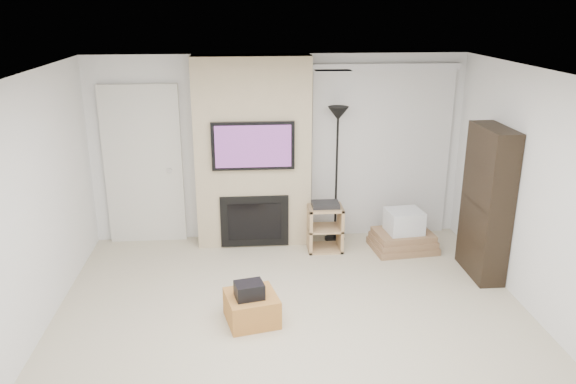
{
  "coord_description": "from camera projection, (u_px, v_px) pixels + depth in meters",
  "views": [
    {
      "loc": [
        -0.48,
        -4.59,
        3.1
      ],
      "look_at": [
        0.0,
        1.2,
        1.15
      ],
      "focal_mm": 35.0,
      "sensor_mm": 36.0,
      "label": 1
    }
  ],
  "objects": [
    {
      "name": "floor",
      "position": [
        298.0,
        346.0,
        5.36
      ],
      "size": [
        5.0,
        5.5,
        0.0
      ],
      "primitive_type": "cube",
      "color": "beige",
      "rests_on": "ground"
    },
    {
      "name": "ceiling",
      "position": [
        300.0,
        82.0,
        4.57
      ],
      "size": [
        5.0,
        5.5,
        0.0
      ],
      "primitive_type": "cube",
      "color": "white",
      "rests_on": "wall_back"
    },
    {
      "name": "wall_back",
      "position": [
        279.0,
        149.0,
        7.56
      ],
      "size": [
        5.0,
        0.0,
        2.5
      ],
      "primitive_type": "cube",
      "rotation": [
        1.57,
        0.0,
        0.0
      ],
      "color": "white",
      "rests_on": "ground"
    },
    {
      "name": "wall_left",
      "position": [
        7.0,
        233.0,
        4.77
      ],
      "size": [
        0.0,
        5.5,
        2.5
      ],
      "primitive_type": "cube",
      "rotation": [
        1.57,
        0.0,
        1.57
      ],
      "color": "white",
      "rests_on": "ground"
    },
    {
      "name": "wall_right",
      "position": [
        569.0,
        216.0,
        5.16
      ],
      "size": [
        0.0,
        5.5,
        2.5
      ],
      "primitive_type": "cube",
      "rotation": [
        1.57,
        0.0,
        1.57
      ],
      "color": "white",
      "rests_on": "ground"
    },
    {
      "name": "hvac_vent",
      "position": [
        333.0,
        71.0,
        5.36
      ],
      "size": [
        0.35,
        0.18,
        0.01
      ],
      "primitive_type": "cube",
      "color": "silver",
      "rests_on": "ceiling"
    },
    {
      "name": "ottoman",
      "position": [
        252.0,
        308.0,
        5.73
      ],
      "size": [
        0.6,
        0.6,
        0.3
      ],
      "primitive_type": "cube",
      "rotation": [
        0.0,
        0.0,
        0.22
      ],
      "color": "#B77635",
      "rests_on": "floor"
    },
    {
      "name": "black_bag",
      "position": [
        249.0,
        290.0,
        5.62
      ],
      "size": [
        0.32,
        0.28,
        0.16
      ],
      "primitive_type": "cube",
      "rotation": [
        0.0,
        0.0,
        0.22
      ],
      "color": "black",
      "rests_on": "ottoman"
    },
    {
      "name": "fireplace_wall",
      "position": [
        253.0,
        154.0,
        7.34
      ],
      "size": [
        1.5,
        0.47,
        2.5
      ],
      "color": "tan",
      "rests_on": "floor"
    },
    {
      "name": "entry_door",
      "position": [
        144.0,
        166.0,
        7.45
      ],
      "size": [
        1.02,
        0.11,
        2.14
      ],
      "color": "silver",
      "rests_on": "floor"
    },
    {
      "name": "vertical_blinds",
      "position": [
        381.0,
        146.0,
        7.62
      ],
      "size": [
        1.98,
        0.1,
        2.37
      ],
      "color": "silver",
      "rests_on": "floor"
    },
    {
      "name": "floor_lamp",
      "position": [
        338.0,
        137.0,
        7.32
      ],
      "size": [
        0.27,
        0.27,
        1.85
      ],
      "color": "black",
      "rests_on": "floor"
    },
    {
      "name": "av_stand",
      "position": [
        325.0,
        225.0,
        7.37
      ],
      "size": [
        0.45,
        0.38,
        0.66
      ],
      "color": "tan",
      "rests_on": "floor"
    },
    {
      "name": "box_stack",
      "position": [
        403.0,
        234.0,
        7.42
      ],
      "size": [
        0.87,
        0.7,
        0.54
      ],
      "color": "#946E4D",
      "rests_on": "floor"
    },
    {
      "name": "bookshelf",
      "position": [
        487.0,
        203.0,
        6.54
      ],
      "size": [
        0.3,
        0.8,
        1.8
      ],
      "color": "black",
      "rests_on": "floor"
    }
  ]
}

